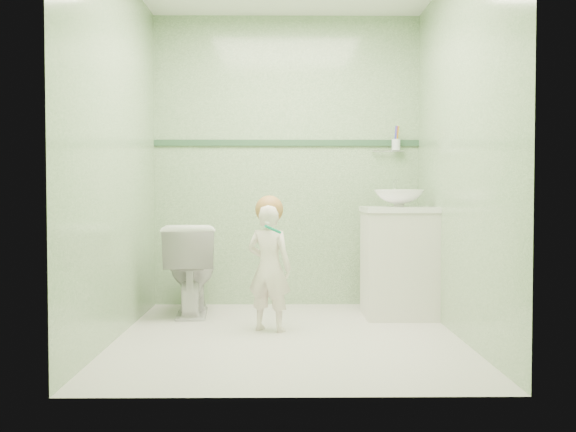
{
  "coord_description": "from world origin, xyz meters",
  "views": [
    {
      "loc": [
        -0.04,
        -4.19,
        0.93
      ],
      "look_at": [
        0.0,
        0.15,
        0.78
      ],
      "focal_mm": 40.73,
      "sensor_mm": 36.0,
      "label": 1
    }
  ],
  "objects": [
    {
      "name": "basin",
      "position": [
        0.84,
        0.7,
        0.89
      ],
      "size": [
        0.37,
        0.37,
        0.13
      ],
      "primitive_type": "imported",
      "color": "white",
      "rests_on": "counter"
    },
    {
      "name": "hair_cap",
      "position": [
        -0.13,
        0.22,
        0.82
      ],
      "size": [
        0.19,
        0.19,
        0.19
      ],
      "primitive_type": "sphere",
      "color": "#9F6D37",
      "rests_on": "toddler"
    },
    {
      "name": "trim_stripe",
      "position": [
        0.0,
        1.24,
        1.35
      ],
      "size": [
        2.2,
        0.02,
        0.05
      ],
      "primitive_type": "cube",
      "color": "#2F5438",
      "rests_on": "room_shell"
    },
    {
      "name": "vanity",
      "position": [
        0.84,
        0.7,
        0.4
      ],
      "size": [
        0.52,
        0.5,
        0.8
      ],
      "primitive_type": "cube",
      "color": "silver",
      "rests_on": "ground"
    },
    {
      "name": "toddler",
      "position": [
        -0.13,
        0.2,
        0.43
      ],
      "size": [
        0.37,
        0.31,
        0.86
      ],
      "primitive_type": "imported",
      "rotation": [
        0.0,
        0.0,
        2.77
      ],
      "color": "white",
      "rests_on": "ground"
    },
    {
      "name": "ground",
      "position": [
        0.0,
        0.0,
        0.0
      ],
      "size": [
        2.5,
        2.5,
        0.0
      ],
      "primitive_type": "plane",
      "color": "silver",
      "rests_on": "ground"
    },
    {
      "name": "cup_holder",
      "position": [
        0.89,
        1.18,
        1.33
      ],
      "size": [
        0.26,
        0.07,
        0.21
      ],
      "color": "silver",
      "rests_on": "room_shell"
    },
    {
      "name": "teal_toothbrush",
      "position": [
        -0.1,
        0.05,
        0.7
      ],
      "size": [
        0.11,
        0.14,
        0.08
      ],
      "color": "#068C63",
      "rests_on": "toddler"
    },
    {
      "name": "faucet",
      "position": [
        0.84,
        0.89,
        0.97
      ],
      "size": [
        0.03,
        0.13,
        0.18
      ],
      "color": "silver",
      "rests_on": "counter"
    },
    {
      "name": "toilet",
      "position": [
        -0.74,
        0.8,
        0.35
      ],
      "size": [
        0.44,
        0.72,
        0.7
      ],
      "primitive_type": "imported",
      "rotation": [
        0.0,
        0.0,
        3.22
      ],
      "color": "white",
      "rests_on": "ground"
    },
    {
      "name": "room_shell",
      "position": [
        0.0,
        0.0,
        1.2
      ],
      "size": [
        2.5,
        2.54,
        2.4
      ],
      "color": "#84AB79",
      "rests_on": "ground"
    },
    {
      "name": "counter",
      "position": [
        0.84,
        0.7,
        0.81
      ],
      "size": [
        0.54,
        0.52,
        0.04
      ],
      "primitive_type": "cube",
      "color": "white",
      "rests_on": "vanity"
    }
  ]
}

